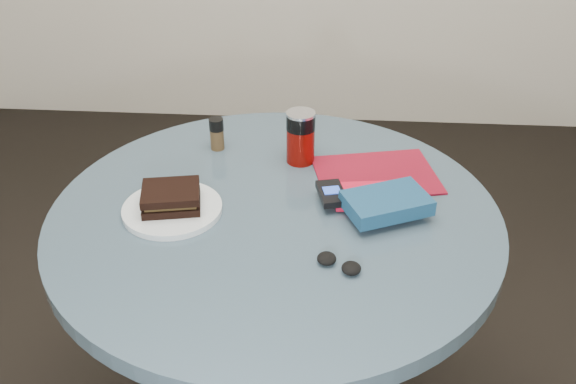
# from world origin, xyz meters

# --- Properties ---
(table) EXTENTS (1.00, 1.00, 0.75)m
(table) POSITION_xyz_m (0.00, 0.00, 0.59)
(table) COLOR black
(table) RESTS_ON ground
(plate) EXTENTS (0.22, 0.22, 0.01)m
(plate) POSITION_xyz_m (-0.22, -0.02, 0.76)
(plate) COLOR silver
(plate) RESTS_ON table
(sandwich) EXTENTS (0.14, 0.13, 0.04)m
(sandwich) POSITION_xyz_m (-0.23, -0.02, 0.79)
(sandwich) COLOR black
(sandwich) RESTS_ON plate
(soda_can) EXTENTS (0.09, 0.09, 0.13)m
(soda_can) POSITION_xyz_m (0.04, 0.22, 0.82)
(soda_can) COLOR #670A05
(soda_can) RESTS_ON table
(pepper_grinder) EXTENTS (0.04, 0.04, 0.08)m
(pepper_grinder) POSITION_xyz_m (-0.17, 0.27, 0.79)
(pepper_grinder) COLOR #42321C
(pepper_grinder) RESTS_ON table
(magazine) EXTENTS (0.32, 0.27, 0.01)m
(magazine) POSITION_xyz_m (0.23, 0.17, 0.75)
(magazine) COLOR maroon
(magazine) RESTS_ON table
(red_book) EXTENTS (0.17, 0.12, 0.01)m
(red_book) POSITION_xyz_m (0.21, 0.06, 0.76)
(red_book) COLOR red
(red_book) RESTS_ON magazine
(novel) EXTENTS (0.21, 0.18, 0.03)m
(novel) POSITION_xyz_m (0.24, -0.01, 0.79)
(novel) COLOR navy
(novel) RESTS_ON red_book
(mp3_player) EXTENTS (0.08, 0.11, 0.02)m
(mp3_player) POSITION_xyz_m (0.12, 0.04, 0.78)
(mp3_player) COLOR black
(mp3_player) RESTS_ON red_book
(headphones) EXTENTS (0.10, 0.08, 0.02)m
(headphones) POSITION_xyz_m (0.14, -0.19, 0.76)
(headphones) COLOR black
(headphones) RESTS_ON table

